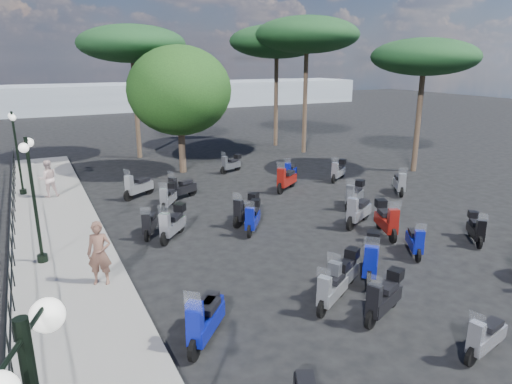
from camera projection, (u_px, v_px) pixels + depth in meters
name	position (u px, v px, depth m)	size (l,w,h in m)	color
ground	(285.00, 248.00, 14.76)	(120.00, 120.00, 0.00)	black
sidewalk	(61.00, 249.00, 14.50)	(3.00, 30.00, 0.15)	slate
railing	(11.00, 234.00, 13.53)	(0.04, 26.04, 1.10)	black
lamp_post_1	(33.00, 193.00, 12.86)	(0.40, 1.08, 3.71)	black
lamp_post_2	(17.00, 148.00, 19.58)	(0.32, 1.07, 3.63)	black
woman	(99.00, 253.00, 11.92)	(0.63, 0.41, 1.73)	brown
pedestrian_far	(48.00, 179.00, 19.53)	(0.79, 0.61, 1.62)	beige
scooter_2	(204.00, 316.00, 9.97)	(1.28, 1.39, 1.41)	black
scooter_3	(173.00, 224.00, 15.43)	(1.29, 1.40, 1.39)	black
scooter_4	(149.00, 224.00, 15.70)	(0.81, 1.41, 1.21)	black
scooter_5	(138.00, 187.00, 20.00)	(1.55, 1.07, 1.41)	black
scooter_7	(384.00, 298.00, 10.71)	(1.59, 0.89, 1.34)	black
scooter_8	(333.00, 288.00, 11.20)	(1.44, 0.99, 1.28)	black
scooter_9	(246.00, 210.00, 16.91)	(1.45, 1.10, 1.33)	black
scooter_10	(168.00, 197.00, 18.55)	(1.03, 1.38, 1.26)	black
scooter_11	(182.00, 189.00, 19.79)	(1.59, 0.92, 1.37)	black
scooter_12	(485.00, 338.00, 9.32)	(1.50, 0.56, 1.20)	black
scooter_13	(371.00, 259.00, 12.67)	(1.41, 1.48, 1.48)	black
scooter_14	(343.00, 274.00, 11.87)	(1.54, 1.01, 1.35)	black
scooter_15	(358.00, 212.00, 16.67)	(1.71, 1.05, 1.50)	black
scooter_16	(253.00, 218.00, 16.09)	(1.13, 1.42, 1.32)	black
scooter_17	(231.00, 164.00, 24.48)	(1.43, 0.78, 1.20)	black
scooter_19	(415.00, 242.00, 14.16)	(0.95, 1.35, 1.24)	black
scooter_20	(476.00, 229.00, 15.15)	(1.04, 1.27, 1.20)	black
scooter_21	(386.00, 220.00, 15.70)	(0.94, 1.73, 1.45)	black
scooter_22	(286.00, 180.00, 21.06)	(1.59, 1.20, 1.49)	black
scooter_23	(290.00, 172.00, 22.94)	(1.21, 1.10, 1.23)	black
scooter_27	(354.00, 195.00, 18.78)	(1.49, 1.03, 1.33)	black
scooter_28	(400.00, 184.00, 20.58)	(1.04, 1.47, 1.34)	black
scooter_29	(338.00, 171.00, 22.84)	(1.42, 1.05, 1.29)	black
scooter_30	(205.00, 323.00, 9.71)	(1.28, 1.39, 1.41)	black
broadleaf_tree	(179.00, 91.00, 23.47)	(5.38, 5.38, 6.60)	#38281E
pine_0	(277.00, 42.00, 30.30)	(6.34, 6.34, 8.10)	#38281E
pine_1	(307.00, 35.00, 27.86)	(6.40, 6.40, 8.42)	#38281E
pine_2	(132.00, 44.00, 26.41)	(6.22, 6.22, 7.82)	#38281E
pine_3	(425.00, 57.00, 23.24)	(5.43, 5.43, 6.94)	#38281E
distant_hills	(89.00, 98.00, 52.88)	(70.00, 8.00, 3.00)	gray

